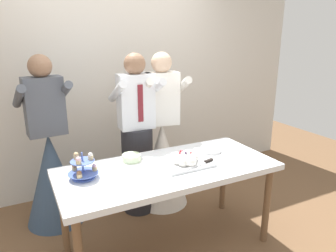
# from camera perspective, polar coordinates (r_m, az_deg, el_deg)

# --- Properties ---
(ground_plane) EXTENTS (8.00, 8.00, 0.00)m
(ground_plane) POSITION_cam_1_polar(r_m,az_deg,el_deg) (2.99, 0.05, -21.15)
(ground_plane) COLOR brown
(rear_wall) EXTENTS (5.20, 0.10, 2.90)m
(rear_wall) POSITION_cam_1_polar(r_m,az_deg,el_deg) (3.75, -10.26, 10.46)
(rear_wall) COLOR beige
(rear_wall) RESTS_ON ground_plane
(dessert_table) EXTENTS (1.80, 0.80, 0.78)m
(dessert_table) POSITION_cam_1_polar(r_m,az_deg,el_deg) (2.62, 0.05, -8.91)
(dessert_table) COLOR silver
(dessert_table) RESTS_ON ground_plane
(cupcake_stand) EXTENTS (0.23, 0.23, 0.21)m
(cupcake_stand) POSITION_cam_1_polar(r_m,az_deg,el_deg) (2.44, -15.33, -7.55)
(cupcake_stand) COLOR #4C66B2
(cupcake_stand) RESTS_ON dessert_table
(main_cake_tray) EXTENTS (0.43, 0.31, 0.13)m
(main_cake_tray) POSITION_cam_1_polar(r_m,az_deg,el_deg) (2.61, 3.26, -6.21)
(main_cake_tray) COLOR silver
(main_cake_tray) RESTS_ON dessert_table
(plate_stack) EXTENTS (0.19, 0.19, 0.04)m
(plate_stack) POSITION_cam_1_polar(r_m,az_deg,el_deg) (2.93, 7.89, -4.26)
(plate_stack) COLOR white
(plate_stack) RESTS_ON dessert_table
(round_cake) EXTENTS (0.24, 0.24, 0.07)m
(round_cake) POSITION_cam_1_polar(r_m,az_deg,el_deg) (2.69, -6.72, -5.98)
(round_cake) COLOR white
(round_cake) RESTS_ON dessert_table
(person_groom) EXTENTS (0.48, 0.51, 1.66)m
(person_groom) POSITION_cam_1_polar(r_m,az_deg,el_deg) (3.20, -5.67, -3.28)
(person_groom) COLOR #232328
(person_groom) RESTS_ON ground_plane
(person_bride) EXTENTS (0.57, 0.56, 1.66)m
(person_bride) POSITION_cam_1_polar(r_m,az_deg,el_deg) (3.39, -1.10, -5.04)
(person_bride) COLOR white
(person_bride) RESTS_ON ground_plane
(person_guest) EXTENTS (0.56, 0.56, 1.66)m
(person_guest) POSITION_cam_1_polar(r_m,az_deg,el_deg) (3.25, -20.58, -7.08)
(person_guest) COLOR #334760
(person_guest) RESTS_ON ground_plane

